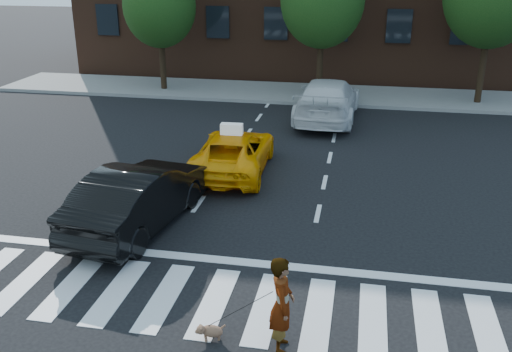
% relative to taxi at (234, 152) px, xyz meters
% --- Properties ---
extents(ground, '(120.00, 120.00, 0.00)m').
position_rel_taxi_xyz_m(ground, '(1.23, -7.00, -0.62)').
color(ground, black).
rests_on(ground, ground).
extents(crosswalk, '(13.00, 2.40, 0.01)m').
position_rel_taxi_xyz_m(crosswalk, '(1.23, -7.00, -0.62)').
color(crosswalk, silver).
rests_on(crosswalk, ground).
extents(stop_line, '(12.00, 0.30, 0.01)m').
position_rel_taxi_xyz_m(stop_line, '(1.23, -5.40, -0.62)').
color(stop_line, silver).
rests_on(stop_line, ground).
extents(sidewalk_far, '(30.00, 4.00, 0.15)m').
position_rel_taxi_xyz_m(sidewalk_far, '(1.23, 10.50, -0.55)').
color(sidewalk_far, slate).
rests_on(sidewalk_far, ground).
extents(taxi, '(2.24, 4.57, 1.25)m').
position_rel_taxi_xyz_m(taxi, '(0.00, 0.00, 0.00)').
color(taxi, '#FD9F05').
rests_on(taxi, ground).
extents(black_sedan, '(2.30, 4.93, 1.56)m').
position_rel_taxi_xyz_m(black_sedan, '(-1.40, -4.11, 0.16)').
color(black_sedan, black).
rests_on(black_sedan, ground).
extents(white_suv, '(2.51, 5.74, 1.64)m').
position_rel_taxi_xyz_m(white_suv, '(2.38, 6.45, 0.20)').
color(white_suv, silver).
rests_on(white_suv, ground).
extents(woman, '(0.52, 0.69, 1.74)m').
position_rel_taxi_xyz_m(woman, '(2.69, -8.10, 0.24)').
color(woman, '#999999').
rests_on(woman, ground).
extents(dog, '(0.52, 0.35, 0.31)m').
position_rel_taxi_xyz_m(dog, '(1.44, -8.12, -0.45)').
color(dog, olive).
rests_on(dog, ground).
extents(taxi_sign, '(0.66, 0.30, 0.32)m').
position_rel_taxi_xyz_m(taxi_sign, '(0.00, -0.20, 0.78)').
color(taxi_sign, white).
rests_on(taxi_sign, taxi).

